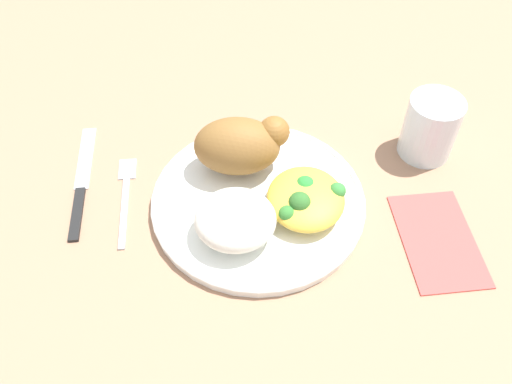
# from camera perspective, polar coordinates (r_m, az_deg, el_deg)

# --- Properties ---
(ground_plane) EXTENTS (2.00, 2.00, 0.00)m
(ground_plane) POSITION_cam_1_polar(r_m,az_deg,el_deg) (0.67, 0.00, -1.37)
(ground_plane) COLOR #A27759
(plate) EXTENTS (0.26, 0.26, 0.01)m
(plate) POSITION_cam_1_polar(r_m,az_deg,el_deg) (0.66, 0.00, -0.95)
(plate) COLOR white
(plate) RESTS_ON ground_plane
(roasted_chicken) EXTENTS (0.12, 0.07, 0.07)m
(roasted_chicken) POSITION_cam_1_polar(r_m,az_deg,el_deg) (0.66, -1.85, 4.95)
(roasted_chicken) COLOR brown
(roasted_chicken) RESTS_ON plate
(rice_pile) EXTENTS (0.09, 0.09, 0.05)m
(rice_pile) POSITION_cam_1_polar(r_m,az_deg,el_deg) (0.60, -2.42, -2.90)
(rice_pile) COLOR silver
(rice_pile) RESTS_ON plate
(mac_cheese_with_broccoli) EXTENTS (0.09, 0.10, 0.04)m
(mac_cheese_with_broccoli) POSITION_cam_1_polar(r_m,az_deg,el_deg) (0.63, 4.99, -0.66)
(mac_cheese_with_broccoli) COLOR gold
(mac_cheese_with_broccoli) RESTS_ON plate
(fork) EXTENTS (0.03, 0.14, 0.01)m
(fork) POSITION_cam_1_polar(r_m,az_deg,el_deg) (0.69, -13.71, -0.30)
(fork) COLOR #B2B2B7
(fork) RESTS_ON ground_plane
(knife) EXTENTS (0.03, 0.19, 0.01)m
(knife) POSITION_cam_1_polar(r_m,az_deg,el_deg) (0.71, -18.07, 0.31)
(knife) COLOR black
(knife) RESTS_ON ground_plane
(water_glass) EXTENTS (0.07, 0.07, 0.08)m
(water_glass) POSITION_cam_1_polar(r_m,az_deg,el_deg) (0.73, 17.55, 6.45)
(water_glass) COLOR silver
(water_glass) RESTS_ON ground_plane
(napkin) EXTENTS (0.10, 0.15, 0.00)m
(napkin) POSITION_cam_1_polar(r_m,az_deg,el_deg) (0.67, 18.28, -4.71)
(napkin) COLOR #DB4C47
(napkin) RESTS_ON ground_plane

